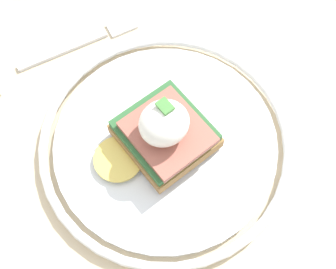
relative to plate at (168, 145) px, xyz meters
The scene contains 5 objects.
ground_plane 0.79m from the plate, 102.10° to the right, with size 6.00×6.00×0.00m, color #9E9993.
dining_table 0.12m from the plate, 102.10° to the right, with size 1.10×0.84×0.78m.
plate is the anchor object (origin of this frame).
sandwich 0.03m from the plate, 106.35° to the right, with size 0.09×0.13×0.08m.
fork 0.18m from the plate, behind, with size 0.04×0.16×0.00m.
Camera 1 is at (0.15, -0.09, 1.22)m, focal length 45.00 mm.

